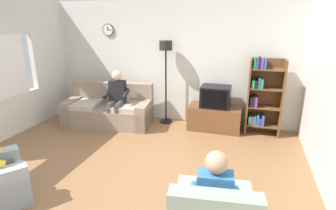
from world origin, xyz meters
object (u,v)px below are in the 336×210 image
couch (109,110)px  person_on_couch (116,96)px  floor_lamp (166,60)px  tv (215,97)px  person_in_right_armchair (214,194)px  bookshelf (262,96)px  tv_stand (214,118)px

couch → person_on_couch: person_on_couch is taller
floor_lamp → tv: bearing=-6.3°
floor_lamp → person_in_right_armchair: (1.53, -3.28, -0.85)m
bookshelf → couch: bearing=-172.4°
tv_stand → bookshelf: bookshelf is taller
couch → tv_stand: size_ratio=1.82×
floor_lamp → bookshelf: bearing=-0.8°
bookshelf → person_in_right_armchair: (-0.52, -3.25, -0.20)m
couch → person_in_right_armchair: size_ratio=1.78×
person_on_couch → tv_stand: bearing=12.9°
couch → floor_lamp: floor_lamp is taller
couch → floor_lamp: bearing=21.0°
person_in_right_armchair → couch: bearing=134.2°
tv → person_on_couch: 2.12m
couch → person_in_right_armchair: (2.74, -2.82, 0.29)m
tv_stand → floor_lamp: (-1.13, 0.10, 1.19)m
bookshelf → person_on_couch: 3.04m
couch → floor_lamp: size_ratio=1.08×
person_in_right_armchair → floor_lamp: bearing=115.0°
tv_stand → person_on_couch: size_ratio=0.89×
tv_stand → couch: bearing=-171.1°
couch → person_in_right_armchair: bearing=-45.8°
tv → tv_stand: bearing=90.0°
person_on_couch → person_in_right_armchair: person_on_couch is taller
floor_lamp → person_in_right_armchair: bearing=-65.0°
couch → bookshelf: bearing=7.6°
couch → person_on_couch: 0.48m
person_on_couch → person_in_right_armchair: (2.47, -2.71, -0.09)m
tv_stand → bookshelf: bearing=4.3°
bookshelf → person_in_right_armchair: size_ratio=1.42×
tv_stand → tv: tv is taller
person_in_right_armchair → person_on_couch: bearing=132.4°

